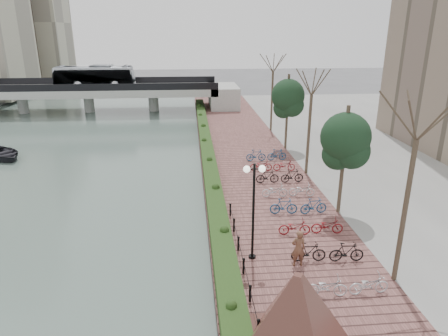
{
  "coord_description": "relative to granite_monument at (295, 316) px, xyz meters",
  "views": [
    {
      "loc": [
        -0.8,
        -12.43,
        10.94
      ],
      "look_at": [
        1.39,
        13.36,
        2.0
      ],
      "focal_mm": 32.0,
      "sensor_mm": 36.0,
      "label": 1
    }
  ],
  "objects": [
    {
      "name": "promenade",
      "position": [
        1.57,
        19.46,
        -1.87
      ],
      "size": [
        8.0,
        75.0,
        0.5
      ],
      "primitive_type": "cube",
      "color": "brown",
      "rests_on": "ground"
    },
    {
      "name": "lamppost",
      "position": [
        -0.43,
        6.25,
        1.85
      ],
      "size": [
        1.02,
        0.32,
        4.81
      ],
      "color": "black",
      "rests_on": "promenade"
    },
    {
      "name": "inland_pavement",
      "position": [
        17.57,
        19.46,
        -1.87
      ],
      "size": [
        24.0,
        75.0,
        0.5
      ],
      "primitive_type": "cube",
      "color": "gray",
      "rests_on": "ground"
    },
    {
      "name": "granite_monument",
      "position": [
        0.0,
        0.0,
        0.0
      ],
      "size": [
        5.25,
        5.25,
        3.2
      ],
      "color": "#4F2A22",
      "rests_on": "promenade"
    },
    {
      "name": "ground",
      "position": [
        -2.43,
        1.96,
        -2.12
      ],
      "size": [
        220.0,
        220.0,
        0.0
      ],
      "primitive_type": "plane",
      "color": "#59595B",
      "rests_on": "ground"
    },
    {
      "name": "hedge",
      "position": [
        -1.83,
        21.96,
        -1.32
      ],
      "size": [
        1.1,
        56.0,
        0.6
      ],
      "primitive_type": "cube",
      "color": "#213B15",
      "rests_on": "promenade"
    },
    {
      "name": "boat",
      "position": [
        -20.09,
        25.26,
        -1.6
      ],
      "size": [
        5.83,
        5.88,
        1.0
      ],
      "primitive_type": "imported",
      "rotation": [
        0.0,
        0.0,
        0.76
      ],
      "color": "black",
      "rests_on": "river_water"
    },
    {
      "name": "pedestrian",
      "position": [
        1.57,
        5.39,
        -0.72
      ],
      "size": [
        0.67,
        0.44,
        1.81
      ],
      "primitive_type": "imported",
      "rotation": [
        0.0,
        0.0,
        3.16
      ],
      "color": "brown",
      "rests_on": "promenade"
    },
    {
      "name": "chain_fence",
      "position": [
        -1.03,
        3.96,
        -1.27
      ],
      "size": [
        0.1,
        14.1,
        0.7
      ],
      "color": "black",
      "rests_on": "promenade"
    },
    {
      "name": "river_water",
      "position": [
        -17.43,
        26.96,
        -2.11
      ],
      "size": [
        30.0,
        130.0,
        0.02
      ],
      "primitive_type": "cube",
      "color": "#4E625C",
      "rests_on": "ground"
    },
    {
      "name": "bicycle_parking",
      "position": [
        3.07,
        12.07,
        -1.15
      ],
      "size": [
        2.4,
        19.89,
        1.0
      ],
      "color": "silver",
      "rests_on": "promenade"
    },
    {
      "name": "bridge",
      "position": [
        -17.18,
        46.96,
        1.25
      ],
      "size": [
        36.0,
        10.77,
        6.5
      ],
      "color": "#A1A29C",
      "rests_on": "ground"
    },
    {
      "name": "street_trees",
      "position": [
        5.57,
        14.64,
        1.56
      ],
      "size": [
        3.2,
        37.12,
        6.8
      ],
      "color": "#382B21",
      "rests_on": "promenade"
    },
    {
      "name": "motorcycle",
      "position": [
        1.08,
        1.09,
        -1.07
      ],
      "size": [
        0.72,
        1.81,
        1.1
      ],
      "primitive_type": null,
      "rotation": [
        0.0,
        0.0,
        0.1
      ],
      "color": "black",
      "rests_on": "promenade"
    }
  ]
}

